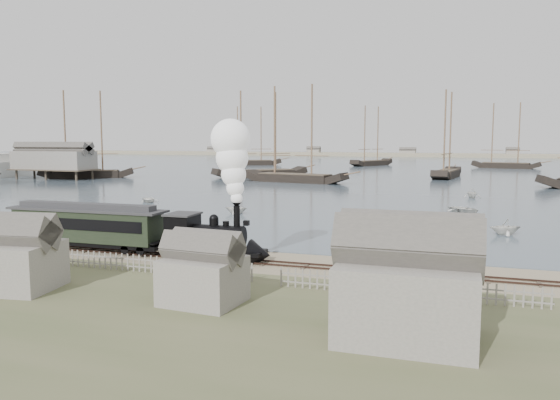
% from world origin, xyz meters
% --- Properties ---
extents(ground, '(600.00, 600.00, 0.00)m').
position_xyz_m(ground, '(0.00, 0.00, 0.00)').
color(ground, tan).
rests_on(ground, ground).
extents(harbor_water, '(600.00, 336.00, 0.06)m').
position_xyz_m(harbor_water, '(0.00, 170.00, 0.03)').
color(harbor_water, '#41515C').
rests_on(harbor_water, ground).
extents(rail_track, '(120.00, 1.80, 0.16)m').
position_xyz_m(rail_track, '(0.00, -2.00, 0.04)').
color(rail_track, '#38251E').
rests_on(rail_track, ground).
extents(picket_fence_west, '(19.00, 0.10, 1.20)m').
position_xyz_m(picket_fence_west, '(-6.50, -7.00, 0.00)').
color(picket_fence_west, gray).
rests_on(picket_fence_west, ground).
extents(picket_fence_east, '(15.00, 0.10, 1.20)m').
position_xyz_m(picket_fence_east, '(12.50, -7.50, 0.00)').
color(picket_fence_east, gray).
rests_on(picket_fence_east, ground).
extents(shed_left, '(5.00, 4.00, 4.10)m').
position_xyz_m(shed_left, '(-10.00, -13.00, 0.00)').
color(shed_left, gray).
rests_on(shed_left, ground).
extents(shed_mid, '(4.00, 3.50, 3.60)m').
position_xyz_m(shed_mid, '(2.00, -12.00, 0.00)').
color(shed_mid, gray).
rests_on(shed_mid, ground).
extents(shed_right, '(6.00, 5.00, 5.10)m').
position_xyz_m(shed_right, '(13.00, -14.00, 0.00)').
color(shed_right, gray).
rests_on(shed_right, ground).
extents(far_spit, '(500.00, 20.00, 1.80)m').
position_xyz_m(far_spit, '(0.00, 250.00, 0.00)').
color(far_spit, tan).
rests_on(far_spit, ground).
extents(locomotive, '(8.03, 3.00, 10.01)m').
position_xyz_m(locomotive, '(-0.97, -2.00, 4.61)').
color(locomotive, black).
rests_on(locomotive, ground).
extents(passenger_coach, '(13.61, 2.63, 3.31)m').
position_xyz_m(passenger_coach, '(-13.18, -2.00, 2.09)').
color(passenger_coach, black).
rests_on(passenger_coach, ground).
extents(beached_dinghy, '(3.69, 4.77, 0.91)m').
position_xyz_m(beached_dinghy, '(-10.91, 0.84, 0.46)').
color(beached_dinghy, silver).
rests_on(beached_dinghy, ground).
extents(rowboat_0, '(4.19, 4.35, 0.73)m').
position_xyz_m(rowboat_0, '(-26.16, 15.99, 0.43)').
color(rowboat_0, silver).
rests_on(rowboat_0, harbor_water).
extents(rowboat_1, '(2.39, 2.76, 1.43)m').
position_xyz_m(rowboat_1, '(-10.06, 21.44, 0.77)').
color(rowboat_1, silver).
rests_on(rowboat_1, harbor_water).
extents(rowboat_2, '(3.60, 1.49, 1.37)m').
position_xyz_m(rowboat_2, '(5.83, 17.37, 0.75)').
color(rowboat_2, silver).
rests_on(rowboat_2, harbor_water).
extents(rowboat_3, '(4.73, 4.91, 0.83)m').
position_xyz_m(rowboat_3, '(15.89, 30.91, 0.47)').
color(rowboat_3, silver).
rests_on(rowboat_3, harbor_water).
extents(rowboat_4, '(3.36, 3.58, 1.51)m').
position_xyz_m(rowboat_4, '(19.34, 15.83, 0.82)').
color(rowboat_4, silver).
rests_on(rowboat_4, harbor_water).
extents(rowboat_6, '(4.15, 4.17, 0.71)m').
position_xyz_m(rowboat_6, '(-26.75, 29.11, 0.42)').
color(rowboat_6, silver).
rests_on(rowboat_6, harbor_water).
extents(rowboat_7, '(3.57, 3.29, 1.57)m').
position_xyz_m(rowboat_7, '(17.12, 48.81, 0.84)').
color(rowboat_7, silver).
rests_on(rowboat_7, harbor_water).
extents(schooner_0, '(20.20, 14.25, 20.00)m').
position_xyz_m(schooner_0, '(-66.04, 66.76, 10.06)').
color(schooner_0, black).
rests_on(schooner_0, harbor_water).
extents(schooner_1, '(20.04, 19.54, 20.00)m').
position_xyz_m(schooner_1, '(-28.98, 81.43, 10.06)').
color(schooner_1, black).
rests_on(schooner_1, harbor_water).
extents(schooner_2, '(23.11, 9.63, 20.00)m').
position_xyz_m(schooner_2, '(-17.13, 69.69, 10.06)').
color(schooner_2, black).
rests_on(schooner_2, harbor_water).
extents(schooner_3, '(7.24, 19.56, 20.00)m').
position_xyz_m(schooner_3, '(12.49, 93.50, 10.06)').
color(schooner_3, black).
rests_on(schooner_3, harbor_water).
extents(schooner_6, '(20.76, 13.22, 20.00)m').
position_xyz_m(schooner_6, '(-52.43, 135.76, 10.06)').
color(schooner_6, black).
rests_on(schooner_6, harbor_water).
extents(schooner_7, '(12.72, 19.34, 20.00)m').
position_xyz_m(schooner_7, '(-12.76, 145.70, 10.06)').
color(schooner_7, black).
rests_on(schooner_7, harbor_water).
extents(schooner_8, '(20.08, 8.74, 20.00)m').
position_xyz_m(schooner_8, '(28.73, 141.24, 10.06)').
color(schooner_8, black).
rests_on(schooner_8, harbor_water).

